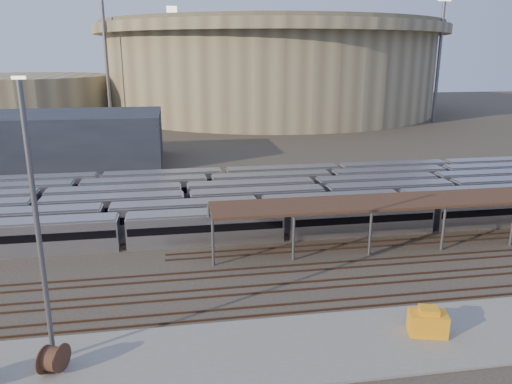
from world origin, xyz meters
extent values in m
plane|color=#383026|center=(0.00, 0.00, 0.00)|extent=(420.00, 420.00, 0.00)
cube|color=gray|center=(-5.00, -15.00, 0.10)|extent=(50.00, 9.00, 0.20)
cube|color=silver|center=(1.12, 8.00, 1.80)|extent=(112.00, 2.90, 3.60)
cube|color=silver|center=(-1.13, 12.20, 1.80)|extent=(112.00, 2.90, 3.60)
cube|color=silver|center=(8.65, 16.40, 1.80)|extent=(112.00, 2.90, 3.60)
cube|color=silver|center=(8.41, 20.60, 1.80)|extent=(112.00, 2.90, 3.60)
cube|color=silver|center=(-6.60, 24.80, 1.80)|extent=(112.00, 2.90, 3.60)
cube|color=silver|center=(-3.99, 29.00, 1.80)|extent=(112.00, 2.90, 3.60)
cylinder|color=#5D5D62|center=(-8.00, 1.30, 2.50)|extent=(0.30, 0.30, 5.00)
cylinder|color=#5D5D62|center=(-8.00, 6.70, 2.50)|extent=(0.30, 0.30, 5.00)
cylinder|color=#5D5D62|center=(0.57, 1.30, 2.50)|extent=(0.30, 0.30, 5.00)
cylinder|color=#5D5D62|center=(0.57, 6.70, 2.50)|extent=(0.30, 0.30, 5.00)
cylinder|color=#5D5D62|center=(9.14, 1.30, 2.50)|extent=(0.30, 0.30, 5.00)
cylinder|color=#5D5D62|center=(9.14, 6.70, 2.50)|extent=(0.30, 0.30, 5.00)
cylinder|color=#5D5D62|center=(17.71, 1.30, 2.50)|extent=(0.30, 0.30, 5.00)
cylinder|color=#5D5D62|center=(17.71, 6.70, 2.50)|extent=(0.30, 0.30, 5.00)
cylinder|color=#5D5D62|center=(26.29, 6.70, 2.50)|extent=(0.30, 0.30, 5.00)
cube|color=#3A2817|center=(22.00, 4.00, 5.15)|extent=(60.00, 6.00, 0.30)
cube|color=#4C3323|center=(0.00, -1.75, 0.09)|extent=(170.00, 0.12, 0.18)
cube|color=#4C3323|center=(0.00, -0.25, 0.09)|extent=(170.00, 0.12, 0.18)
cube|color=#4C3323|center=(0.00, -5.75, 0.09)|extent=(170.00, 0.12, 0.18)
cube|color=#4C3323|center=(0.00, -4.25, 0.09)|extent=(170.00, 0.12, 0.18)
cube|color=#4C3323|center=(0.00, -9.75, 0.09)|extent=(170.00, 0.12, 0.18)
cube|color=#4C3323|center=(0.00, -8.25, 0.09)|extent=(170.00, 0.12, 0.18)
cylinder|color=gray|center=(25.00, 140.00, 14.00)|extent=(116.00, 116.00, 28.00)
cylinder|color=gray|center=(25.00, 140.00, 29.50)|extent=(124.00, 124.00, 3.00)
cylinder|color=brown|center=(25.00, 140.00, 31.75)|extent=(120.00, 120.00, 1.50)
cylinder|color=gray|center=(-60.00, 130.00, 7.00)|extent=(56.00, 56.00, 14.00)
cube|color=#1E232D|center=(-35.00, 55.00, 5.00)|extent=(42.00, 20.00, 10.00)
cylinder|color=#5D5D62|center=(-30.00, 110.00, 18.00)|extent=(1.00, 1.00, 36.00)
cylinder|color=#5D5D62|center=(70.00, 100.00, 18.00)|extent=(1.00, 1.00, 36.00)
cylinder|color=#5D5D62|center=(-10.00, 160.00, 18.00)|extent=(1.00, 1.00, 36.00)
cube|color=#FFF2CC|center=(-10.00, 160.00, 37.20)|extent=(4.00, 0.60, 2.40)
cylinder|color=#553222|center=(-20.37, -15.13, 1.21)|extent=(1.84, 2.30, 2.02)
cylinder|color=#5D5D62|center=(-20.75, -13.62, 10.07)|extent=(0.36, 0.36, 19.74)
cube|color=#FFF2CC|center=(-20.75, -13.62, 20.04)|extent=(0.80, 0.31, 0.20)
cube|color=orange|center=(7.45, -14.88, 1.10)|extent=(3.27, 2.53, 1.80)
camera|label=1|loc=(-11.53, -46.90, 21.60)|focal=35.00mm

